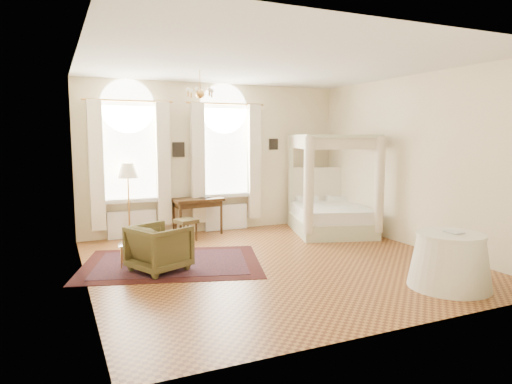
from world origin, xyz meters
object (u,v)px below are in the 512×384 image
Objects in this scene: writing_desk at (197,204)px; armchair at (159,248)px; stool at (186,223)px; coffee_table at (136,245)px; nightstand at (311,213)px; floor_lamp at (128,175)px; side_table at (450,261)px; canopy_bed at (331,211)px.

writing_desk is 1.35× the size of armchair.
stool is 1.87m from coffee_table.
writing_desk reaches higher than stool.
nightstand is at bearing -85.70° from armchair.
floor_lamp reaches higher than side_table.
canopy_bed reaches higher than coffee_table.
stool is at bearing 48.74° from coffee_table.
canopy_bed is at bearing -13.49° from floor_lamp.
floor_lamp is at bearing 84.51° from coffee_table.
writing_desk is (-2.84, 0.03, 0.40)m from nightstand.
armchair is 1.34× the size of coffee_table.
canopy_bed is 2.14× the size of writing_desk.
canopy_bed is 1.49× the size of floor_lamp.
stool reaches higher than coffee_table.
nightstand is 0.94× the size of coffee_table.
side_table is (3.67, -4.86, -0.98)m from floor_lamp.
nightstand is at bearing -0.35° from floor_lamp.
writing_desk is 1.81× the size of coffee_table.
side_table is at bearing -149.69° from armchair.
coffee_table is at bearing -168.35° from canopy_bed.
armchair is at bearing -117.06° from stool.
side_table is (2.22, -4.86, -0.30)m from writing_desk.
floor_lamp is (-1.45, 0.00, 0.68)m from writing_desk.
side_table is (-0.56, -3.85, -0.11)m from canopy_bed.
canopy_bed is 4.51m from coffee_table.
coffee_table is (-0.28, 0.46, -0.03)m from armchair.
writing_desk is at bearing 159.91° from canopy_bed.
canopy_bed is at bearing 81.77° from side_table.
canopy_bed reaches higher than side_table.
canopy_bed is 3.22m from stool.
armchair is 0.54m from coffee_table.
canopy_bed is 4.13× the size of nightstand.
stool is at bearing -128.08° from writing_desk.
canopy_bed reaches higher than stool.
canopy_bed reaches higher than writing_desk.
writing_desk reaches higher than nightstand.
nightstand is 2.87m from writing_desk.
writing_desk is 0.70× the size of floor_lamp.
stool is 0.81× the size of coffee_table.
side_table is (3.58, -2.48, 0.01)m from armchair.
floor_lamp is at bearing -22.70° from armchair.
armchair reaches higher than stool.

